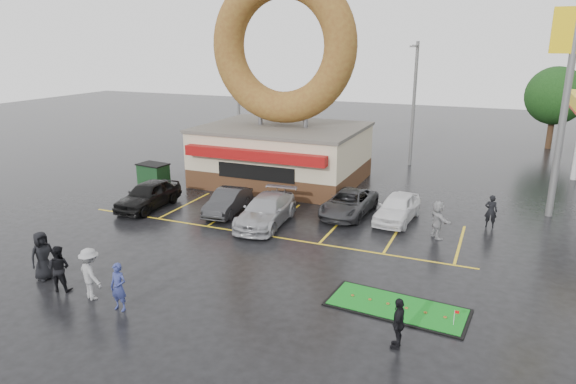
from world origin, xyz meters
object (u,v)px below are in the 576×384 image
at_px(donut_shop, 282,114).
at_px(putting_green, 397,307).
at_px(car_white, 397,208).
at_px(person_cameraman, 398,323).
at_px(car_silver, 266,210).
at_px(car_grey, 349,203).
at_px(car_dgrey, 228,201).
at_px(car_black, 148,195).
at_px(shell_sign, 570,75).
at_px(streetlight_mid, 414,101).
at_px(person_blue, 118,287).
at_px(streetlight_left, 238,95).
at_px(dumpster, 154,175).

height_order(donut_shop, putting_green, donut_shop).
xyz_separation_m(car_white, person_cameraman, (2.34, -11.49, 0.10)).
xyz_separation_m(car_silver, car_grey, (3.43, 3.11, -0.08)).
relative_size(car_grey, car_white, 1.11).
distance_m(donut_shop, car_dgrey, 8.24).
bearing_deg(putting_green, car_black, 158.87).
bearing_deg(donut_shop, shell_sign, -3.47).
relative_size(shell_sign, car_grey, 2.27).
bearing_deg(car_white, car_silver, -148.16).
xyz_separation_m(streetlight_mid, car_grey, (-0.95, -12.93, -4.13)).
distance_m(streetlight_mid, car_black, 20.32).
relative_size(car_dgrey, car_white, 0.95).
height_order(donut_shop, person_blue, donut_shop).
bearing_deg(streetlight_left, car_dgrey, -63.97).
bearing_deg(dumpster, car_white, 3.80).
height_order(streetlight_left, car_dgrey, streetlight_left).
xyz_separation_m(streetlight_left, car_grey, (13.05, -11.93, -4.13)).
xyz_separation_m(shell_sign, car_grey, (-9.95, -4.01, -6.73)).
xyz_separation_m(car_white, person_blue, (-7.00, -12.97, 0.15)).
xyz_separation_m(car_black, car_white, (13.22, 3.30, -0.05)).
height_order(streetlight_left, car_grey, streetlight_left).
bearing_deg(dumpster, person_cameraman, -26.95).
xyz_separation_m(person_cameraman, putting_green, (-0.48, 2.36, -0.78)).
xyz_separation_m(person_cameraman, dumpster, (-18.40, 12.39, -0.17)).
distance_m(streetlight_left, car_dgrey, 16.39).
bearing_deg(shell_sign, putting_green, -112.64).
xyz_separation_m(car_black, car_dgrey, (4.52, 0.97, -0.11)).
bearing_deg(shell_sign, person_cameraman, -107.88).
bearing_deg(car_dgrey, streetlight_left, 110.46).
relative_size(dumpster, putting_green, 0.36).
bearing_deg(putting_green, dumpster, 150.77).
relative_size(car_grey, dumpster, 2.59).
bearing_deg(donut_shop, car_white, -29.85).
relative_size(donut_shop, putting_green, 2.70).
bearing_deg(car_white, car_black, -161.44).
distance_m(dumpster, putting_green, 20.54).
xyz_separation_m(car_dgrey, dumpster, (-7.35, 3.23, -0.01)).
height_order(streetlight_left, person_blue, streetlight_left).
distance_m(car_grey, person_cameraman, 12.50).
xyz_separation_m(shell_sign, car_white, (-7.34, -4.00, -6.66)).
bearing_deg(putting_green, car_white, 101.52).
bearing_deg(donut_shop, car_dgrey, -90.33).
bearing_deg(dumpster, car_grey, 3.14).
relative_size(streetlight_left, car_white, 2.14).
relative_size(car_black, dumpster, 2.50).
xyz_separation_m(streetlight_mid, person_blue, (-5.34, -25.89, -3.92)).
bearing_deg(putting_green, streetlight_mid, 99.08).
bearing_deg(dumpster, streetlight_mid, 46.87).
height_order(streetlight_left, streetlight_mid, same).
relative_size(streetlight_mid, car_dgrey, 2.26).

